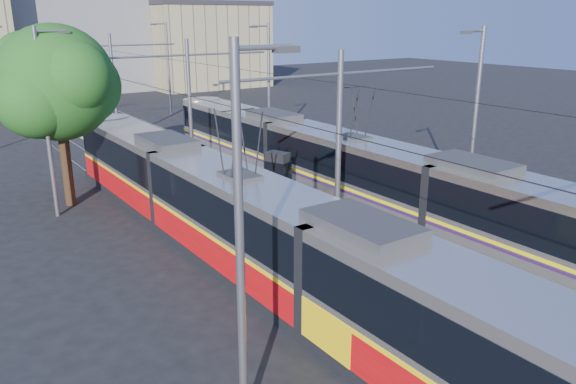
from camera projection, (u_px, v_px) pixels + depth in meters
ground at (532, 351)px, 14.61m from camera, size 160.00×160.00×0.00m
platform at (220, 189)px, 27.87m from camera, size 4.00×50.00×0.30m
tactile_strip_left at (193, 191)px, 27.03m from camera, size 0.70×50.00×0.01m
tactile_strip_right at (245, 182)px, 28.62m from camera, size 0.70×50.00×0.01m
rails at (220, 192)px, 27.91m from camera, size 8.71×70.00×0.03m
tram_left at (241, 222)px, 18.97m from camera, size 2.43×29.84×5.50m
tram_right at (352, 170)px, 24.85m from camera, size 2.43×31.33×5.50m
catenary at (248, 109)px, 24.34m from camera, size 9.20×70.00×7.00m
street_lamps at (181, 99)px, 29.80m from camera, size 15.18×38.22×8.00m
shelter at (278, 176)px, 25.08m from camera, size 0.95×1.20×2.32m
tree at (63, 84)px, 24.83m from camera, size 5.59×5.17×8.12m
building_centre at (71, 13)px, 65.37m from camera, size 18.36×14.28×17.50m
building_right at (204, 45)px, 69.42m from camera, size 14.28×10.20×10.19m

